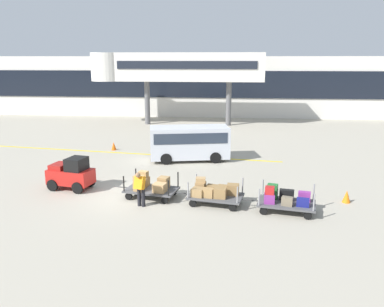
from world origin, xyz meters
name	(u,v)px	position (x,y,z in m)	size (l,w,h in m)	color
ground_plane	(133,195)	(0.00, 0.00, 0.00)	(120.00, 120.00, 0.00)	#A8A08E
apron_lead_line	(122,153)	(-2.74, 8.13, 0.00)	(21.08, 0.20, 0.01)	yellow
terminal_building	(189,86)	(0.00, 25.97, 3.20)	(57.13, 2.51, 6.39)	silver
jet_bridge	(170,68)	(-1.23, 19.99, 5.33)	(16.17, 3.00, 6.70)	silver
baggage_tug	(71,174)	(-3.16, 0.64, 0.75)	(2.27, 1.58, 1.58)	red
baggage_cart_lead	(151,186)	(0.92, -0.16, 0.53)	(3.08, 1.82, 1.11)	#4C4C4F
baggage_cart_middle	(214,192)	(3.80, -0.71, 0.53)	(3.08, 1.82, 1.10)	#4C4C4F
baggage_cart_tail	(285,199)	(6.74, -1.31, 0.52)	(3.08, 1.82, 1.11)	#4C4C4F
baggage_handler	(140,187)	(0.68, -1.37, 0.87)	(0.50, 0.52, 1.56)	black
shuttle_van	(189,141)	(1.97, 6.68, 1.23)	(5.08, 2.82, 2.10)	silver
safety_cone_near	(114,146)	(-3.52, 8.92, 0.28)	(0.36, 0.36, 0.55)	#EA590F
safety_cone_far	(347,196)	(9.60, -0.02, 0.28)	(0.36, 0.36, 0.55)	orange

